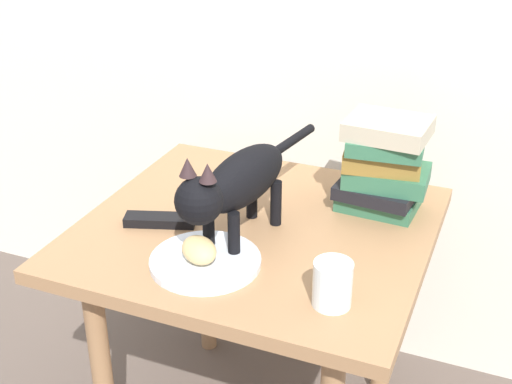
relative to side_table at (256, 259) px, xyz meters
name	(u,v)px	position (x,y,z in m)	size (l,w,h in m)	color
side_table	(256,259)	(0.00, 0.00, 0.00)	(0.72, 0.67, 0.59)	#9E724C
plate	(205,261)	(-0.03, -0.18, 0.09)	(0.22, 0.22, 0.01)	silver
bread_roll	(199,250)	(-0.04, -0.19, 0.12)	(0.08, 0.06, 0.05)	#E0BC7A
cat	(236,183)	(-0.01, -0.08, 0.22)	(0.14, 0.48, 0.23)	black
book_stack	(384,165)	(0.23, 0.17, 0.19)	(0.20, 0.17, 0.21)	#336B4C
candle_jar	(332,286)	(0.23, -0.21, 0.12)	(0.07, 0.07, 0.08)	silver
tv_remote	(160,220)	(-0.19, -0.07, 0.09)	(0.15, 0.04, 0.02)	black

